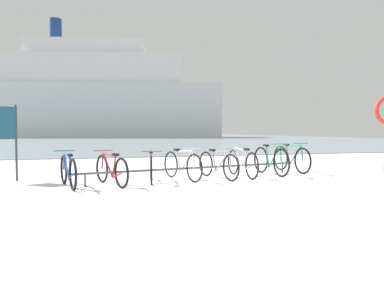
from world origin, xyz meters
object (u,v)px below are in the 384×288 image
Objects in this scene: bicycle_6 at (271,161)px; info_sign at (4,130)px; bicycle_0 at (68,171)px; bicycle_2 at (151,167)px; ferry_ship at (92,98)px; bicycle_5 at (242,163)px; bicycle_1 at (111,170)px; bicycle_4 at (218,165)px; bicycle_7 at (291,159)px; bicycle_3 at (182,165)px.

bicycle_6 is 6.59m from info_sign.
info_sign reaches higher than bicycle_0.
ferry_ship is (-1.66, 57.07, 6.62)m from bicycle_2.
bicycle_0 is 57.79m from ferry_ship.
bicycle_5 is (4.14, 0.54, 0.02)m from bicycle_0.
bicycle_0 is 0.92× the size of bicycle_5.
info_sign is at bearing -91.64° from ferry_ship.
bicycle_2 is 0.94× the size of bicycle_6.
bicycle_1 is at bearing -170.84° from bicycle_5.
bicycle_7 reaches higher than bicycle_4.
bicycle_5 is (2.35, 0.21, 0.02)m from bicycle_2.
bicycle_5 is 1.00× the size of bicycle_7.
bicycle_6 is (2.50, 0.30, 0.03)m from bicycle_3.
bicycle_6 is 57.26m from ferry_ship.
bicycle_4 is at bearing 8.80° from bicycle_1.
bicycle_5 is at bearing -85.97° from ferry_ship.
bicycle_7 is (4.13, 0.83, 0.04)m from bicycle_2.
bicycle_1 is 0.89× the size of bicycle_5.
bicycle_0 is at bearing -40.15° from info_sign.
bicycle_1 is 0.90× the size of bicycle_6.
bicycle_2 is 0.97× the size of bicycle_3.
bicycle_1 is 0.03× the size of ferry_ship.
bicycle_5 is 1.02× the size of bicycle_6.
bicycle_1 is at bearing -89.26° from ferry_ship.
info_sign reaches higher than bicycle_3.
bicycle_6 is (5.05, 0.74, 0.04)m from bicycle_0.
bicycle_7 is (5.92, 1.16, 0.04)m from bicycle_0.
bicycle_1 is (0.88, 0.01, -0.00)m from bicycle_0.
bicycle_6 is (4.17, 0.73, 0.05)m from bicycle_1.
bicycle_3 is 0.95× the size of bicycle_5.
bicycle_6 is at bearing 8.34° from bicycle_0.
bicycle_4 is (2.57, 0.40, 0.01)m from bicycle_1.
bicycle_7 reaches higher than bicycle_3.
bicycle_3 is 4.18m from info_sign.
bicycle_1 is 3.30m from bicycle_5.
bicycle_1 is 0.87× the size of info_sign.
bicycle_6 reaches higher than bicycle_4.
bicycle_6 is at bearing -4.39° from info_sign.
bicycle_4 is at bearing -2.08° from bicycle_3.
bicycle_6 is at bearing 6.74° from bicycle_3.
bicycle_4 reaches higher than bicycle_0.
bicycle_4 is 57.47m from ferry_ship.
bicycle_4 is at bearing 2.76° from bicycle_2.
bicycle_5 is at bearing 10.49° from bicycle_4.
bicycle_7 is at bearing 11.08° from bicycle_0.
bicycle_4 is 0.95× the size of info_sign.
bicycle_1 is at bearing -170.14° from bicycle_6.
ferry_ship is (-4.92, 56.67, 6.57)m from bicycle_6.
bicycle_7 is (0.87, 0.42, -0.00)m from bicycle_6.
bicycle_6 is 0.96m from bicycle_7.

